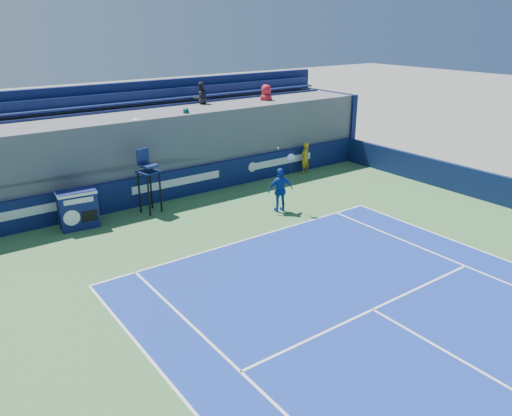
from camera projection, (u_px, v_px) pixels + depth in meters
ball_person at (305, 158)px, 24.01m from camera, size 0.62×0.49×1.50m
back_hoarding at (177, 184)px, 20.68m from camera, size 20.40×0.21×1.20m
match_clock at (78, 208)px, 17.64m from camera, size 1.38×0.85×1.40m
umpire_chair at (148, 174)px, 18.80m from camera, size 0.85×0.85×2.48m
tennis_player at (280, 190)px, 19.10m from camera, size 1.09×0.68×2.57m
stadium_seating at (153, 145)px, 21.79m from camera, size 21.00×4.05×5.03m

